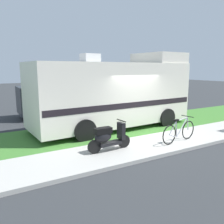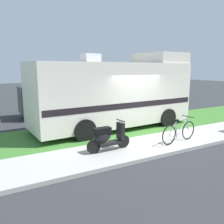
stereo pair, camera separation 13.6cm
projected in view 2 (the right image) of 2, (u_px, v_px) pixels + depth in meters
ground_plane at (144, 136)px, 9.80m from camera, size 80.00×80.00×0.00m
sidewalk at (163, 143)px, 8.77m from camera, size 24.00×2.00×0.12m
grass_strip at (124, 128)px, 11.08m from camera, size 24.00×3.40×0.08m
motorhome_rv at (115, 93)px, 10.86m from camera, size 7.51×2.91×3.51m
scooter at (107, 137)px, 7.68m from camera, size 1.57×0.50×0.97m
bicycle at (179, 132)px, 8.60m from camera, size 1.80×0.52×0.91m
pickup_truck_near at (60, 100)px, 13.90m from camera, size 5.70×2.21×1.78m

